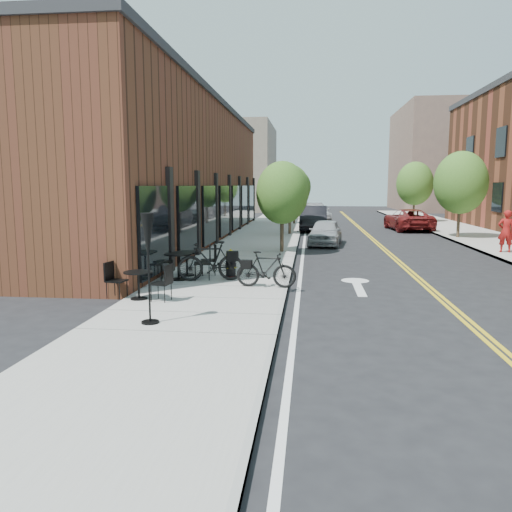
{
  "coord_description": "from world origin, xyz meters",
  "views": [
    {
      "loc": [
        0.59,
        -12.08,
        2.91
      ],
      "look_at": [
        -0.87,
        1.32,
        1.0
      ],
      "focal_mm": 35.0,
      "sensor_mm": 36.0,
      "label": 1
    }
  ],
  "objects": [
    {
      "name": "tree_far_c",
      "position": [
        8.6,
        28.0,
        3.06
      ],
      "size": [
        2.8,
        2.8,
        4.62
      ],
      "color": "#382B1E",
      "rests_on": "sidewalk_far"
    },
    {
      "name": "parked_car_far",
      "position": [
        6.95,
        21.35,
        0.7
      ],
      "size": [
        2.76,
        5.24,
        1.4
      ],
      "primitive_type": "imported",
      "rotation": [
        0.0,
        0.0,
        3.23
      ],
      "color": "maroon",
      "rests_on": "ground"
    },
    {
      "name": "fire_hydrant",
      "position": [
        -1.79,
        2.71,
        0.54
      ],
      "size": [
        0.47,
        0.47,
        0.88
      ],
      "rotation": [
        0.0,
        0.0,
        0.27
      ],
      "color": "maroon",
      "rests_on": "sidewalk_near"
    },
    {
      "name": "bicycle_left",
      "position": [
        -2.31,
        2.18,
        0.71
      ],
      "size": [
        2.02,
        0.94,
        1.17
      ],
      "primitive_type": "imported",
      "rotation": [
        0.0,
        0.0,
        -1.36
      ],
      "color": "black",
      "rests_on": "sidewalk_near"
    },
    {
      "name": "ground",
      "position": [
        0.0,
        0.0,
        0.0
      ],
      "size": [
        120.0,
        120.0,
        0.0
      ],
      "primitive_type": "plane",
      "color": "black",
      "rests_on": "ground"
    },
    {
      "name": "bistro_set_b",
      "position": [
        -3.22,
        2.96,
        0.61
      ],
      "size": [
        1.85,
        0.96,
        0.97
      ],
      "rotation": [
        0.0,
        0.0,
        0.28
      ],
      "color": "black",
      "rests_on": "sidewalk_near"
    },
    {
      "name": "parked_car_b",
      "position": [
        0.8,
        20.54,
        0.8
      ],
      "size": [
        1.76,
        4.87,
        1.6
      ],
      "primitive_type": "imported",
      "rotation": [
        0.0,
        0.0,
        -0.02
      ],
      "color": "black",
      "rests_on": "ground"
    },
    {
      "name": "pedestrian",
      "position": [
        8.77,
        9.79,
        1.01
      ],
      "size": [
        0.69,
        0.5,
        1.78
      ],
      "primitive_type": "imported",
      "rotation": [
        0.0,
        0.0,
        3.02
      ],
      "color": "maroon",
      "rests_on": "sidewalk_far"
    },
    {
      "name": "parked_car_a",
      "position": [
        1.33,
        12.54,
        0.63
      ],
      "size": [
        1.91,
        3.87,
        1.27
      ],
      "primitive_type": "imported",
      "rotation": [
        0.0,
        0.0,
        -0.11
      ],
      "color": "#9B9EA2",
      "rests_on": "ground"
    },
    {
      "name": "bg_building_right",
      "position": [
        16.0,
        50.0,
        6.0
      ],
      "size": [
        10.0,
        16.0,
        12.0
      ],
      "primitive_type": "cube",
      "color": "brown",
      "rests_on": "ground"
    },
    {
      "name": "parked_car_c",
      "position": [
        0.95,
        27.84,
        0.77
      ],
      "size": [
        2.71,
        5.49,
        1.53
      ],
      "primitive_type": "imported",
      "rotation": [
        0.0,
        0.0,
        0.11
      ],
      "color": "#A1A0A5",
      "rests_on": "ground"
    },
    {
      "name": "sidewalk_near",
      "position": [
        -2.0,
        10.0,
        0.06
      ],
      "size": [
        4.0,
        70.0,
        0.12
      ],
      "primitive_type": "cube",
      "color": "#9E9B93",
      "rests_on": "ground"
    },
    {
      "name": "tree_near_c",
      "position": [
        -0.6,
        25.0,
        2.53
      ],
      "size": [
        2.1,
        2.1,
        3.67
      ],
      "color": "#382B1E",
      "rests_on": "sidewalk_near"
    },
    {
      "name": "bg_building_left",
      "position": [
        -8.0,
        48.0,
        5.0
      ],
      "size": [
        8.0,
        14.0,
        10.0
      ],
      "primitive_type": "cube",
      "color": "#726656",
      "rests_on": "ground"
    },
    {
      "name": "tree_far_b",
      "position": [
        8.6,
        16.0,
        3.06
      ],
      "size": [
        2.8,
        2.8,
        4.62
      ],
      "color": "#382B1E",
      "rests_on": "sidewalk_far"
    },
    {
      "name": "bistro_set_c",
      "position": [
        -3.29,
        2.23,
        0.64
      ],
      "size": [
        1.95,
        0.97,
        1.03
      ],
      "rotation": [
        0.0,
        0.0,
        0.21
      ],
      "color": "black",
      "rests_on": "sidewalk_near"
    },
    {
      "name": "tree_near_a",
      "position": [
        -0.6,
        9.0,
        2.6
      ],
      "size": [
        2.2,
        2.2,
        3.81
      ],
      "color": "#382B1E",
      "rests_on": "sidewalk_near"
    },
    {
      "name": "patio_umbrella",
      "position": [
        -2.64,
        -2.47,
        1.73
      ],
      "size": [
        0.36,
        0.36,
        2.25
      ],
      "color": "black",
      "rests_on": "sidewalk_near"
    },
    {
      "name": "tree_near_d",
      "position": [
        -0.6,
        33.0,
        2.79
      ],
      "size": [
        2.4,
        2.4,
        4.11
      ],
      "color": "#382B1E",
      "rests_on": "sidewalk_near"
    },
    {
      "name": "tree_near_b",
      "position": [
        -0.6,
        17.0,
        2.71
      ],
      "size": [
        2.3,
        2.3,
        3.98
      ],
      "color": "#382B1E",
      "rests_on": "sidewalk_near"
    },
    {
      "name": "building_near",
      "position": [
        -6.5,
        14.0,
        3.5
      ],
      "size": [
        5.0,
        28.0,
        7.0
      ],
      "primitive_type": "cube",
      "color": "#4F2B19",
      "rests_on": "ground"
    },
    {
      "name": "bistro_set_a",
      "position": [
        -3.6,
        -0.39,
        0.57
      ],
      "size": [
        1.71,
        0.84,
        0.9
      ],
      "rotation": [
        0.0,
        0.0,
        -0.18
      ],
      "color": "black",
      "rests_on": "sidewalk_near"
    },
    {
      "name": "bicycle_right",
      "position": [
        -0.6,
        1.4,
        0.62
      ],
      "size": [
        1.7,
        0.61,
        1.0
      ],
      "primitive_type": "imported",
      "rotation": [
        0.0,
        0.0,
        1.49
      ],
      "color": "black",
      "rests_on": "sidewalk_near"
    }
  ]
}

